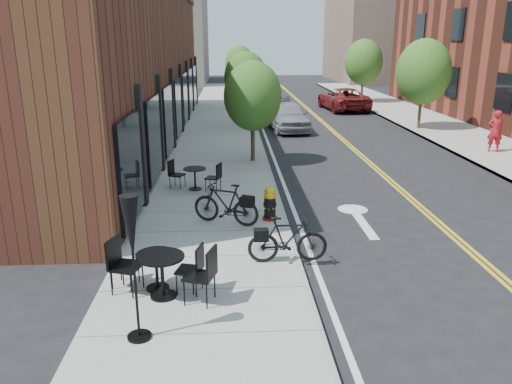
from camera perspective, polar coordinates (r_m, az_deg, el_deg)
name	(u,v)px	position (r m, az deg, el deg)	size (l,w,h in m)	color
ground	(299,259)	(11.16, 4.91, -7.65)	(120.00, 120.00, 0.00)	black
sidewalk_near	(218,156)	(20.56, -4.40, 4.07)	(4.00, 70.00, 0.12)	#9E9B93
sidewalk_far	(502,153)	(23.54, 26.31, 4.00)	(4.00, 70.00, 0.12)	#9E9B93
building_near	(120,66)	(24.59, -15.24, 13.76)	(5.00, 28.00, 7.00)	#482017
bg_building_left	(169,36)	(58.41, -9.86, 17.11)	(8.00, 14.00, 10.00)	#726656
bg_building_right	(379,28)	(62.55, 13.89, 17.77)	(10.00, 16.00, 12.00)	brown
tree_near_a	(253,96)	(19.17, -0.38, 10.89)	(2.20, 2.20, 3.81)	#382B1E
tree_near_b	(246,78)	(27.12, -1.18, 12.92)	(2.30, 2.30, 3.98)	#382B1E
tree_near_c	(242,72)	(35.11, -1.62, 13.54)	(2.10, 2.10, 3.67)	#382B1E
tree_near_d	(239,63)	(43.09, -1.90, 14.52)	(2.40, 2.40, 4.11)	#382B1E
tree_far_b	(424,72)	(27.97, 18.60, 12.89)	(2.80, 2.80, 4.62)	#382B1E
tree_far_c	(364,62)	(39.38, 12.20, 14.32)	(2.80, 2.80, 4.62)	#382B1E
fire_hydrant	(270,204)	(13.03, 1.60, -1.33)	(0.47, 0.47, 0.90)	maroon
bicycle_left	(226,204)	(12.68, -3.47, -1.35)	(0.51, 1.79, 1.08)	black
bicycle_right	(288,239)	(10.54, 3.64, -5.43)	(0.48, 1.69, 1.02)	black
bistro_set_a	(162,270)	(9.29, -10.69, -8.77)	(1.99, 1.07, 1.05)	black
bistro_set_b	(156,266)	(9.62, -11.32, -8.27)	(1.78, 0.90, 0.93)	black
bistro_set_c	(195,176)	(15.75, -7.00, 1.88)	(1.68, 0.96, 0.89)	black
patio_umbrella	(132,238)	(7.67, -14.01, -5.15)	(0.38, 0.38, 2.36)	black
parked_car_a	(288,116)	(26.87, 3.64, 8.68)	(1.82, 4.52, 1.54)	gray
parked_car_b	(277,108)	(30.74, 2.43, 9.59)	(1.46, 4.18, 1.38)	black
parked_car_c	(263,99)	(35.30, 0.83, 10.61)	(2.00, 4.93, 1.43)	#A2A2A6
parked_car_far	(343,99)	(35.35, 9.92, 10.43)	(2.50, 5.43, 1.51)	maroon
pedestrian	(495,131)	(23.25, 25.67, 6.30)	(0.64, 0.42, 1.74)	#A71621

